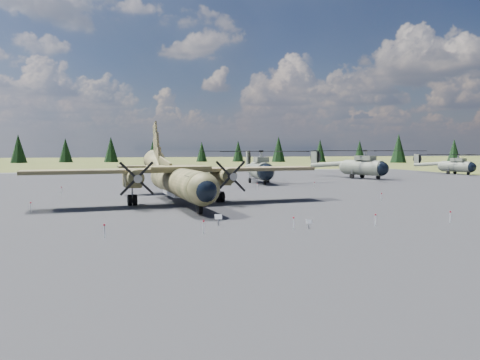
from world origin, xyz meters
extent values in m
plane|color=brown|center=(0.00, 0.00, 0.00)|extent=(500.00, 500.00, 0.00)
cube|color=#57575B|center=(0.00, 10.00, 0.00)|extent=(120.00, 120.00, 0.04)
cylinder|color=#373A1F|center=(-3.73, 2.02, 2.20)|extent=(4.40, 17.37, 2.67)
sphere|color=#373A1F|center=(-2.86, -6.53, 2.20)|extent=(2.87, 2.87, 2.62)
sphere|color=black|center=(-2.80, -7.05, 2.15)|extent=(2.11, 2.11, 1.93)
cube|color=black|center=(-3.01, -5.01, 2.91)|extent=(2.05, 1.71, 0.53)
cone|color=#373A1F|center=(-4.87, 13.23, 3.20)|extent=(3.27, 6.80, 4.02)
cube|color=#ABAEB0|center=(-3.82, 2.97, 1.10)|extent=(2.39, 5.88, 0.48)
cube|color=#363E20|center=(-3.77, 2.49, 3.29)|extent=(27.88, 6.03, 0.33)
cube|color=#373A1F|center=(-3.77, 2.49, 3.50)|extent=(6.05, 4.00, 0.33)
cylinder|color=#373A1F|center=(-8.02, 1.77, 2.77)|extent=(1.93, 5.09, 1.43)
cube|color=#373A1F|center=(-8.10, 2.53, 2.15)|extent=(1.75, 3.38, 0.76)
cone|color=gray|center=(-7.71, -1.31, 2.77)|extent=(0.81, 0.93, 0.73)
cylinder|color=black|center=(-8.10, 2.53, 0.53)|extent=(0.94, 1.13, 1.05)
cylinder|color=#373A1F|center=(0.53, 2.64, 2.77)|extent=(1.93, 5.09, 1.43)
cube|color=#373A1F|center=(0.45, 3.40, 2.15)|extent=(1.75, 3.38, 0.76)
cone|color=gray|center=(0.84, -0.44, 2.77)|extent=(0.81, 0.93, 0.73)
cylinder|color=black|center=(0.45, 3.40, 0.53)|extent=(0.94, 1.13, 1.05)
cube|color=#373A1F|center=(-4.50, 9.62, 3.77)|extent=(1.00, 7.20, 1.60)
cube|color=#363E20|center=(-4.91, 13.71, 3.25)|extent=(9.33, 3.02, 0.21)
cylinder|color=gray|center=(-2.97, -5.39, 1.22)|extent=(0.15, 0.15, 0.86)
cylinder|color=black|center=(-2.97, -5.39, 0.53)|extent=(0.42, 0.92, 0.89)
cylinder|color=gray|center=(11.47, 26.28, 1.97)|extent=(3.31, 7.86, 2.66)
sphere|color=black|center=(11.14, 22.46, 1.92)|extent=(2.65, 2.65, 2.45)
sphere|color=gray|center=(11.80, 30.10, 1.97)|extent=(2.65, 2.65, 2.45)
cube|color=gray|center=(11.43, 25.85, 3.67)|extent=(2.10, 3.55, 0.80)
cylinder|color=gray|center=(11.43, 25.85, 4.47)|extent=(0.41, 0.41, 1.06)
cylinder|color=gray|center=(12.14, 34.07, 2.34)|extent=(1.67, 9.13, 1.52)
cube|color=gray|center=(12.49, 38.05, 3.67)|extent=(0.36, 1.50, 2.55)
cylinder|color=black|center=(12.86, 38.02, 3.67)|extent=(0.30, 2.76, 2.77)
cylinder|color=black|center=(11.20, 23.10, 0.43)|extent=(0.36, 0.75, 0.72)
cylinder|color=black|center=(10.15, 27.67, 0.43)|extent=(0.39, 0.88, 0.85)
cylinder|color=gray|center=(10.15, 27.67, 0.98)|extent=(0.16, 0.16, 1.54)
cylinder|color=black|center=(13.01, 27.43, 0.43)|extent=(0.39, 0.88, 0.85)
cylinder|color=gray|center=(13.01, 27.43, 0.98)|extent=(0.16, 0.16, 1.54)
cylinder|color=gray|center=(32.26, 32.58, 1.98)|extent=(5.51, 8.12, 2.67)
sphere|color=black|center=(33.80, 29.05, 1.92)|extent=(3.23, 3.23, 2.46)
sphere|color=gray|center=(30.73, 36.11, 1.98)|extent=(3.23, 3.23, 2.46)
cube|color=gray|center=(32.43, 32.19, 3.69)|extent=(3.03, 3.86, 0.80)
cylinder|color=gray|center=(32.43, 32.19, 4.49)|extent=(0.51, 0.51, 1.07)
cylinder|color=gray|center=(29.13, 39.78, 2.35)|extent=(4.46, 8.72, 1.53)
cube|color=gray|center=(27.54, 43.46, 3.69)|extent=(0.81, 1.47, 2.56)
cylinder|color=black|center=(27.88, 43.61, 3.69)|extent=(1.17, 2.57, 2.78)
cylinder|color=black|center=(33.54, 29.64, 0.43)|extent=(0.56, 0.79, 0.73)
cylinder|color=black|center=(30.43, 33.18, 0.43)|extent=(0.63, 0.91, 0.85)
cylinder|color=gray|center=(30.43, 33.18, 0.99)|extent=(0.20, 0.20, 1.55)
cylinder|color=black|center=(33.07, 34.33, 0.43)|extent=(0.63, 0.91, 0.85)
cylinder|color=gray|center=(33.07, 34.33, 0.99)|extent=(0.20, 0.20, 1.55)
cylinder|color=gray|center=(57.85, 40.49, 1.63)|extent=(4.04, 6.72, 2.21)
sphere|color=black|center=(58.82, 37.46, 1.59)|extent=(2.55, 2.55, 2.03)
sphere|color=gray|center=(56.88, 43.51, 1.63)|extent=(2.55, 2.55, 2.03)
cube|color=gray|center=(57.96, 40.15, 3.04)|extent=(2.29, 3.15, 0.66)
cylinder|color=gray|center=(57.96, 40.15, 3.71)|extent=(0.40, 0.40, 0.88)
cylinder|color=gray|center=(55.87, 46.66, 1.94)|extent=(3.01, 7.40, 1.26)
cube|color=gray|center=(54.86, 49.81, 3.04)|extent=(0.56, 1.24, 2.12)
cylinder|color=black|center=(55.16, 49.90, 3.04)|extent=(0.75, 2.20, 2.29)
cylinder|color=black|center=(58.66, 37.97, 0.35)|extent=(0.42, 0.65, 0.60)
cylinder|color=black|center=(56.40, 41.13, 0.35)|extent=(0.47, 0.75, 0.71)
cylinder|color=gray|center=(56.40, 41.13, 0.82)|extent=(0.16, 0.16, 1.28)
cylinder|color=black|center=(58.66, 41.86, 0.35)|extent=(0.47, 0.75, 0.71)
cylinder|color=gray|center=(58.66, 41.86, 0.82)|extent=(0.16, 0.16, 1.28)
cube|color=gray|center=(-2.49, -10.63, 0.32)|extent=(0.10, 0.10, 0.63)
cube|color=white|center=(-2.49, -10.68, 0.62)|extent=(0.52, 0.26, 0.36)
cube|color=gray|center=(3.11, -13.39, 0.25)|extent=(0.08, 0.08, 0.50)
cube|color=white|center=(3.11, -13.43, 0.49)|extent=(0.41, 0.19, 0.28)
cylinder|color=white|center=(-10.00, -13.50, 0.40)|extent=(0.07, 0.07, 0.80)
cylinder|color=#AC121D|center=(-10.00, -13.50, 0.80)|extent=(0.12, 0.12, 0.10)
cylinder|color=white|center=(-4.00, -13.50, 0.40)|extent=(0.07, 0.07, 0.80)
cylinder|color=#AC121D|center=(-4.00, -13.50, 0.80)|extent=(0.12, 0.12, 0.10)
cylinder|color=white|center=(2.00, -13.50, 0.40)|extent=(0.07, 0.07, 0.80)
cylinder|color=#AC121D|center=(2.00, -13.50, 0.80)|extent=(0.12, 0.12, 0.10)
cylinder|color=white|center=(8.00, -13.50, 0.40)|extent=(0.07, 0.07, 0.80)
cylinder|color=#AC121D|center=(8.00, -13.50, 0.80)|extent=(0.12, 0.12, 0.10)
cylinder|color=white|center=(14.00, -13.50, 0.40)|extent=(0.07, 0.07, 0.80)
cylinder|color=#AC121D|center=(14.00, -13.50, 0.80)|extent=(0.12, 0.12, 0.10)
cylinder|color=white|center=(-16.00, 16.00, 0.40)|extent=(0.07, 0.07, 0.80)
cylinder|color=#AC121D|center=(-16.00, 16.00, 0.80)|extent=(0.12, 0.12, 0.10)
cylinder|color=white|center=(-8.00, 16.00, 0.40)|extent=(0.07, 0.07, 0.80)
cylinder|color=#AC121D|center=(-8.00, 16.00, 0.80)|extent=(0.12, 0.12, 0.10)
cylinder|color=white|center=(0.00, 16.00, 0.40)|extent=(0.07, 0.07, 0.80)
cylinder|color=#AC121D|center=(0.00, 16.00, 0.80)|extent=(0.12, 0.12, 0.10)
cylinder|color=white|center=(8.00, 16.00, 0.40)|extent=(0.07, 0.07, 0.80)
cylinder|color=#AC121D|center=(8.00, 16.00, 0.80)|extent=(0.12, 0.12, 0.10)
cylinder|color=white|center=(16.00, 16.00, 0.40)|extent=(0.07, 0.07, 0.80)
cylinder|color=#AC121D|center=(16.00, 16.00, 0.80)|extent=(0.12, 0.12, 0.10)
cylinder|color=white|center=(-16.50, 0.00, 0.40)|extent=(0.07, 0.07, 0.80)
cylinder|color=#AC121D|center=(-16.50, 0.00, 0.80)|extent=(0.12, 0.12, 0.10)
cylinder|color=white|center=(16.50, 0.00, 0.40)|extent=(0.07, 0.07, 0.80)
cylinder|color=#AC121D|center=(16.50, 0.00, 0.80)|extent=(0.12, 0.12, 0.10)
cone|color=black|center=(107.22, 103.34, 4.40)|extent=(4.92, 4.92, 8.79)
cone|color=black|center=(92.63, 115.91, 5.48)|extent=(6.14, 6.14, 10.97)
cone|color=black|center=(81.08, 124.66, 4.32)|extent=(4.84, 4.84, 8.64)
cone|color=black|center=(68.32, 133.77, 4.57)|extent=(5.12, 5.12, 9.14)
cone|color=black|center=(51.96, 137.62, 5.17)|extent=(5.79, 5.79, 10.35)
cone|color=black|center=(36.98, 145.18, 4.33)|extent=(4.85, 4.85, 8.66)
cone|color=black|center=(22.28, 148.03, 4.09)|extent=(4.58, 4.58, 8.17)
cone|color=black|center=(2.79, 152.73, 4.24)|extent=(4.75, 4.75, 8.48)
cone|color=black|center=(-13.73, 149.95, 5.02)|extent=(5.62, 5.62, 10.04)
cone|color=black|center=(-30.89, 151.35, 4.73)|extent=(5.30, 5.30, 9.46)
cone|color=black|center=(-47.08, 147.54, 5.37)|extent=(6.01, 6.01, 10.74)
camera|label=1|loc=(-8.80, -42.29, 5.36)|focal=35.00mm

